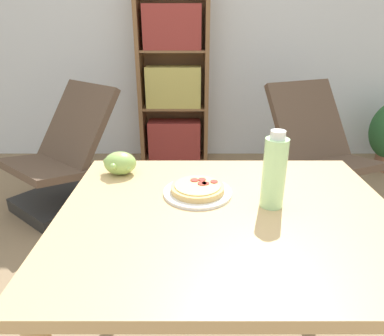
{
  "coord_description": "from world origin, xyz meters",
  "views": [
    {
      "loc": [
        -0.04,
        -0.81,
        1.3
      ],
      "look_at": [
        -0.05,
        0.29,
        0.83
      ],
      "focal_mm": 32.0,
      "sensor_mm": 36.0,
      "label": 1
    }
  ],
  "objects": [
    {
      "name": "grape_bunch",
      "position": [
        -0.31,
        0.37,
        0.81
      ],
      "size": [
        0.13,
        0.11,
        0.09
      ],
      "color": "#93BC5B",
      "rests_on": "dining_table"
    },
    {
      "name": "drink_bottle",
      "position": [
        0.2,
        0.13,
        0.88
      ],
      "size": [
        0.07,
        0.07,
        0.24
      ],
      "color": "#B7EAA3",
      "rests_on": "dining_table"
    },
    {
      "name": "lounge_chair_far",
      "position": [
        0.89,
        1.54,
        0.29
      ],
      "size": [
        0.78,
        0.92,
        0.88
      ],
      "rotation": [
        0.0,
        0.0,
        0.39
      ],
      "color": "black",
      "rests_on": "ground_plane"
    },
    {
      "name": "bookshelf",
      "position": [
        -0.22,
        2.45,
        0.75
      ],
      "size": [
        0.65,
        0.29,
        1.59
      ],
      "color": "brown",
      "rests_on": "ground_plane"
    },
    {
      "name": "lounge_chair_near",
      "position": [
        -0.99,
        1.49,
        0.29
      ],
      "size": [
        0.87,
        0.95,
        0.88
      ],
      "rotation": [
        0.0,
        0.0,
        -0.68
      ],
      "color": "black",
      "rests_on": "ground_plane"
    },
    {
      "name": "wall_back",
      "position": [
        0.0,
        2.62,
        1.3
      ],
      "size": [
        8.0,
        0.05,
        2.6
      ],
      "color": "silver",
      "rests_on": "ground_plane"
    },
    {
      "name": "pizza_on_plate",
      "position": [
        -0.03,
        0.21,
        0.78
      ],
      "size": [
        0.23,
        0.23,
        0.04
      ],
      "color": "white",
      "rests_on": "dining_table"
    },
    {
      "name": "dining_table",
      "position": [
        0.06,
        0.09,
        0.65
      ],
      "size": [
        1.03,
        0.83,
        0.77
      ],
      "color": "tan",
      "rests_on": "ground_plane"
    }
  ]
}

